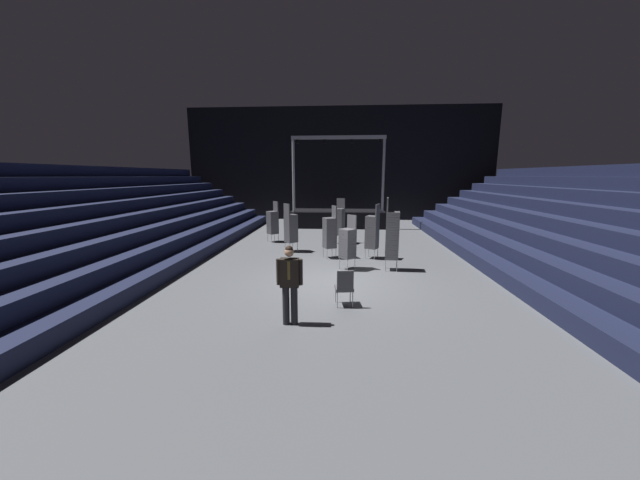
# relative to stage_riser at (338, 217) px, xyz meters

# --- Properties ---
(ground_plane) EXTENTS (22.00, 30.00, 0.10)m
(ground_plane) POSITION_rel_stage_riser_xyz_m (-0.00, -11.45, -0.67)
(ground_plane) COLOR #515459
(arena_end_wall) EXTENTS (22.00, 0.30, 8.00)m
(arena_end_wall) POSITION_rel_stage_riser_xyz_m (-0.00, 3.55, 3.38)
(arena_end_wall) COLOR black
(arena_end_wall) RESTS_ON ground_plane
(bleacher_bank_left) EXTENTS (6.00, 24.00, 3.60)m
(bleacher_bank_left) POSITION_rel_stage_riser_xyz_m (-8.00, -10.45, 1.18)
(bleacher_bank_left) COLOR #191E38
(bleacher_bank_left) RESTS_ON ground_plane
(bleacher_bank_right) EXTENTS (6.00, 24.00, 3.60)m
(bleacher_bank_right) POSITION_rel_stage_riser_xyz_m (8.00, -10.45, 1.18)
(bleacher_bank_right) COLOR #191E38
(bleacher_bank_right) RESTS_ON ground_plane
(stage_riser) EXTENTS (5.84, 2.55, 5.48)m
(stage_riser) POSITION_rel_stage_riser_xyz_m (0.00, 0.00, 0.00)
(stage_riser) COLOR black
(stage_riser) RESTS_ON ground_plane
(man_with_tie) EXTENTS (0.57, 0.24, 1.76)m
(man_with_tie) POSITION_rel_stage_riser_xyz_m (-0.80, -14.48, 0.38)
(man_with_tie) COLOR black
(man_with_tie) RESTS_ON ground_plane
(chair_stack_front_left) EXTENTS (0.62, 0.62, 1.96)m
(chair_stack_front_left) POSITION_rel_stage_riser_xyz_m (-3.08, -5.35, 0.37)
(chair_stack_front_left) COLOR #B2B5BA
(chair_stack_front_left) RESTS_ON ground_plane
(chair_stack_front_right) EXTENTS (0.59, 0.59, 2.05)m
(chair_stack_front_right) POSITION_rel_stage_riser_xyz_m (-0.18, -8.40, 0.41)
(chair_stack_front_right) COLOR #B2B5BA
(chair_stack_front_right) RESTS_ON ground_plane
(chair_stack_mid_left) EXTENTS (0.62, 0.62, 1.88)m
(chair_stack_mid_left) POSITION_rel_stage_riser_xyz_m (0.50, -10.01, 0.32)
(chair_stack_mid_left) COLOR #B2B5BA
(chair_stack_mid_left) RESTS_ON ground_plane
(chair_stack_mid_right) EXTENTS (0.57, 0.57, 2.14)m
(chair_stack_mid_right) POSITION_rel_stage_riser_xyz_m (0.15, -5.49, 0.45)
(chair_stack_mid_right) COLOR #B2B5BA
(chair_stack_mid_right) RESTS_ON ground_plane
(chair_stack_mid_centre) EXTENTS (0.58, 0.58, 2.14)m
(chair_stack_mid_centre) POSITION_rel_stage_riser_xyz_m (1.47, -8.39, 0.45)
(chair_stack_mid_centre) COLOR #B2B5BA
(chair_stack_mid_centre) RESTS_ON ground_plane
(chair_stack_rear_left) EXTENTS (0.49, 0.49, 2.48)m
(chair_stack_rear_left) POSITION_rel_stage_riser_xyz_m (1.99, -10.01, 0.62)
(chair_stack_rear_left) COLOR #B2B5BA
(chair_stack_rear_left) RESTS_ON ground_plane
(chair_stack_rear_right) EXTENTS (0.62, 0.62, 2.05)m
(chair_stack_rear_right) POSITION_rel_stage_riser_xyz_m (-1.87, -7.40, 0.41)
(chair_stack_rear_right) COLOR #B2B5BA
(chair_stack_rear_right) RESTS_ON ground_plane
(loose_chair_near_man) EXTENTS (0.49, 0.49, 0.95)m
(loose_chair_near_man) POSITION_rel_stage_riser_xyz_m (0.38, -13.36, -0.09)
(loose_chair_near_man) COLOR #B2B5BA
(loose_chair_near_man) RESTS_ON ground_plane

